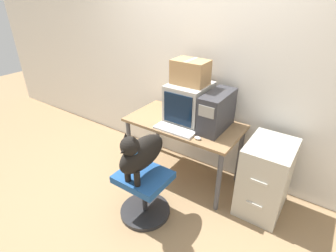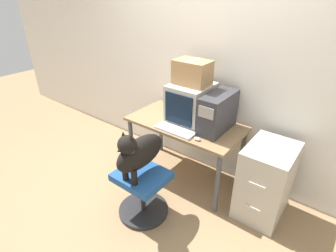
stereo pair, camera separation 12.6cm
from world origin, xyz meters
TOP-DOWN VIEW (x-y plane):
  - ground_plane at (0.00, 0.00)m, footprint 12.00×12.00m
  - wall_back at (0.00, 0.73)m, footprint 8.00×0.05m
  - desk at (0.00, 0.33)m, footprint 1.26×0.66m
  - crt_monitor at (0.01, 0.41)m, footprint 0.40×0.46m
  - pc_tower at (0.35, 0.39)m, footprint 0.21×0.50m
  - keyboard at (0.03, 0.10)m, footprint 0.44×0.16m
  - computer_mouse at (0.31, 0.08)m, footprint 0.07×0.05m
  - office_chair at (0.01, -0.40)m, footprint 0.50×0.50m
  - dog at (0.01, -0.43)m, footprint 0.20×0.56m
  - filing_cabinet at (0.94, 0.33)m, footprint 0.42×0.56m
  - cardboard_box at (0.01, 0.41)m, footprint 0.36×0.25m

SIDE VIEW (x-z plane):
  - ground_plane at x=0.00m, z-range 0.00..0.00m
  - office_chair at x=0.01m, z-range 0.02..0.51m
  - filing_cabinet at x=0.94m, z-range 0.00..0.76m
  - desk at x=0.00m, z-range 0.27..1.00m
  - dog at x=0.01m, z-range 0.49..0.99m
  - keyboard at x=0.03m, z-range 0.73..0.75m
  - computer_mouse at x=0.31m, z-range 0.73..0.76m
  - pc_tower at x=0.35m, z-range 0.73..1.12m
  - crt_monitor at x=0.01m, z-range 0.73..1.14m
  - cardboard_box at x=0.01m, z-range 1.14..1.39m
  - wall_back at x=0.00m, z-range 0.00..2.60m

